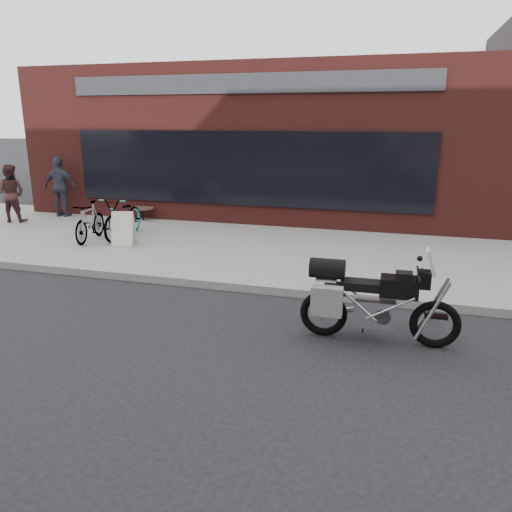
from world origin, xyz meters
name	(u,v)px	position (x,y,z in m)	size (l,w,h in m)	color
ground	(165,421)	(0.00, 0.00, 0.00)	(120.00, 120.00, 0.00)	black
near_sidewalk	(299,249)	(0.00, 7.00, 0.07)	(44.00, 6.00, 0.15)	gray
storefront	(285,140)	(-2.00, 13.98, 2.25)	(14.00, 10.07, 4.50)	maroon
motorcycle	(368,301)	(1.85, 2.57, 0.60)	(2.20, 0.74, 1.39)	black
bicycle_front	(123,217)	(-4.42, 6.74, 0.66)	(0.68, 1.94, 1.02)	gray
bicycle_rear	(90,222)	(-4.98, 6.13, 0.62)	(0.44, 1.57, 0.94)	gray
sandwich_sign	(123,228)	(-3.99, 6.00, 0.55)	(0.59, 0.56, 0.79)	silver
cafe_table	(142,208)	(-5.00, 8.75, 0.49)	(0.65, 0.65, 0.37)	black
cafe_patron_left	(11,193)	(-8.47, 7.53, 0.97)	(0.79, 0.62, 1.63)	#422323
cafe_patron_right	(61,187)	(-7.61, 8.60, 1.05)	(1.05, 0.44, 1.79)	#393948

